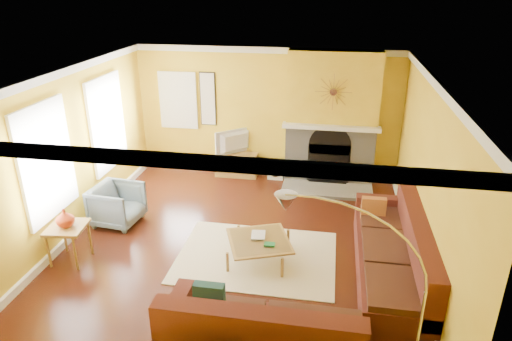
% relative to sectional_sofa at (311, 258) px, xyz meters
% --- Properties ---
extents(floor, '(5.50, 6.00, 0.02)m').
position_rel_sectional_sofa_xyz_m(floor, '(-1.20, 0.85, -0.46)').
color(floor, '#501F11').
rests_on(floor, ground).
extents(ceiling, '(5.50, 6.00, 0.02)m').
position_rel_sectional_sofa_xyz_m(ceiling, '(-1.20, 0.85, 2.26)').
color(ceiling, white).
rests_on(ceiling, ground).
extents(wall_back, '(5.50, 0.02, 2.70)m').
position_rel_sectional_sofa_xyz_m(wall_back, '(-1.20, 3.86, 0.90)').
color(wall_back, yellow).
rests_on(wall_back, ground).
extents(wall_front, '(5.50, 0.02, 2.70)m').
position_rel_sectional_sofa_xyz_m(wall_front, '(-1.20, -2.16, 0.90)').
color(wall_front, yellow).
rests_on(wall_front, ground).
extents(wall_left, '(0.02, 6.00, 2.70)m').
position_rel_sectional_sofa_xyz_m(wall_left, '(-3.96, 0.85, 0.90)').
color(wall_left, yellow).
rests_on(wall_left, ground).
extents(wall_right, '(0.02, 6.00, 2.70)m').
position_rel_sectional_sofa_xyz_m(wall_right, '(1.56, 0.85, 0.90)').
color(wall_right, yellow).
rests_on(wall_right, ground).
extents(baseboard, '(5.50, 6.00, 0.12)m').
position_rel_sectional_sofa_xyz_m(baseboard, '(-1.20, 0.85, -0.39)').
color(baseboard, white).
rests_on(baseboard, floor).
extents(crown_molding, '(5.50, 6.00, 0.12)m').
position_rel_sectional_sofa_xyz_m(crown_molding, '(-1.20, 0.85, 2.19)').
color(crown_molding, white).
rests_on(crown_molding, ceiling).
extents(window_left_near, '(0.06, 1.22, 1.72)m').
position_rel_sectional_sofa_xyz_m(window_left_near, '(-3.92, 2.15, 1.05)').
color(window_left_near, white).
rests_on(window_left_near, wall_left).
extents(window_left_far, '(0.06, 1.22, 1.72)m').
position_rel_sectional_sofa_xyz_m(window_left_far, '(-3.92, 0.25, 1.05)').
color(window_left_far, white).
rests_on(window_left_far, wall_left).
extents(window_back, '(0.82, 0.06, 1.22)m').
position_rel_sectional_sofa_xyz_m(window_back, '(-3.10, 3.81, 1.10)').
color(window_back, white).
rests_on(window_back, wall_back).
extents(wall_art, '(0.34, 0.04, 1.14)m').
position_rel_sectional_sofa_xyz_m(wall_art, '(-2.45, 3.82, 1.15)').
color(wall_art, white).
rests_on(wall_art, wall_back).
extents(fireplace, '(1.80, 0.40, 2.70)m').
position_rel_sectional_sofa_xyz_m(fireplace, '(0.15, 3.65, 0.90)').
color(fireplace, gray).
rests_on(fireplace, floor).
extents(mantel, '(1.92, 0.22, 0.08)m').
position_rel_sectional_sofa_xyz_m(mantel, '(0.15, 3.41, 0.80)').
color(mantel, white).
rests_on(mantel, fireplace).
extents(hearth, '(1.80, 0.70, 0.06)m').
position_rel_sectional_sofa_xyz_m(hearth, '(0.15, 3.10, -0.42)').
color(hearth, gray).
rests_on(hearth, floor).
extents(sunburst, '(0.70, 0.04, 0.70)m').
position_rel_sectional_sofa_xyz_m(sunburst, '(0.15, 3.42, 1.50)').
color(sunburst, olive).
rests_on(sunburst, fireplace).
extents(rug, '(2.40, 1.80, 0.02)m').
position_rel_sectional_sofa_xyz_m(rug, '(-0.85, 0.55, -0.44)').
color(rug, beige).
rests_on(rug, floor).
extents(sectional_sofa, '(3.10, 3.70, 0.90)m').
position_rel_sectional_sofa_xyz_m(sectional_sofa, '(0.00, 0.00, 0.00)').
color(sectional_sofa, '#57231C').
rests_on(sectional_sofa, floor).
extents(coffee_table, '(1.14, 1.14, 0.35)m').
position_rel_sectional_sofa_xyz_m(coffee_table, '(-0.80, 0.50, -0.28)').
color(coffee_table, white).
rests_on(coffee_table, floor).
extents(media_console, '(0.89, 0.40, 0.49)m').
position_rel_sectional_sofa_xyz_m(media_console, '(-1.80, 3.60, -0.21)').
color(media_console, olive).
rests_on(media_console, floor).
extents(tv, '(0.75, 0.69, 0.52)m').
position_rel_sectional_sofa_xyz_m(tv, '(-1.80, 3.60, 0.30)').
color(tv, black).
rests_on(tv, media_console).
extents(subwoofer, '(0.33, 0.33, 0.33)m').
position_rel_sectional_sofa_xyz_m(subwoofer, '(-0.95, 3.63, -0.29)').
color(subwoofer, white).
rests_on(subwoofer, floor).
extents(armchair, '(0.85, 0.83, 0.70)m').
position_rel_sectional_sofa_xyz_m(armchair, '(-3.40, 1.20, -0.10)').
color(armchair, slate).
rests_on(armchair, floor).
extents(side_table, '(0.59, 0.59, 0.59)m').
position_rel_sectional_sofa_xyz_m(side_table, '(-3.60, 0.00, -0.16)').
color(side_table, olive).
rests_on(side_table, floor).
extents(vase, '(0.35, 0.35, 0.28)m').
position_rel_sectional_sofa_xyz_m(vase, '(-3.60, 0.00, 0.28)').
color(vase, red).
rests_on(vase, side_table).
extents(book, '(0.24, 0.30, 0.03)m').
position_rel_sectional_sofa_xyz_m(book, '(-0.93, 0.59, -0.09)').
color(book, white).
rests_on(book, coffee_table).
extents(arc_lamp, '(1.40, 0.36, 2.20)m').
position_rel_sectional_sofa_xyz_m(arc_lamp, '(0.50, -1.70, 0.65)').
color(arc_lamp, silver).
rests_on(arc_lamp, floor).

